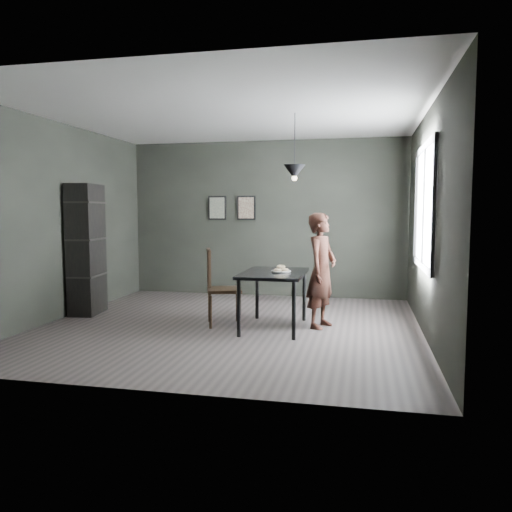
% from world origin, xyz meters
% --- Properties ---
extents(ground, '(5.00, 5.00, 0.00)m').
position_xyz_m(ground, '(0.00, 0.00, 0.00)').
color(ground, '#35302E').
rests_on(ground, ground).
extents(back_wall, '(5.00, 0.10, 2.80)m').
position_xyz_m(back_wall, '(0.00, 2.50, 1.40)').
color(back_wall, black).
rests_on(back_wall, ground).
extents(ceiling, '(5.00, 5.00, 0.02)m').
position_xyz_m(ceiling, '(0.00, 0.00, 2.80)').
color(ceiling, silver).
rests_on(ceiling, ground).
extents(window_assembly, '(0.04, 1.96, 1.56)m').
position_xyz_m(window_assembly, '(2.47, 0.20, 1.60)').
color(window_assembly, white).
rests_on(window_assembly, ground).
extents(cafe_table, '(0.80, 1.20, 0.75)m').
position_xyz_m(cafe_table, '(0.60, 0.00, 0.67)').
color(cafe_table, black).
rests_on(cafe_table, ground).
extents(white_plate, '(0.23, 0.23, 0.01)m').
position_xyz_m(white_plate, '(0.70, -0.01, 0.76)').
color(white_plate, white).
rests_on(white_plate, cafe_table).
extents(donut_pile, '(0.19, 0.19, 0.09)m').
position_xyz_m(donut_pile, '(0.70, -0.01, 0.79)').
color(donut_pile, '#FBE6C3').
rests_on(donut_pile, white_plate).
extents(woman, '(0.53, 0.65, 1.52)m').
position_xyz_m(woman, '(1.20, 0.20, 0.76)').
color(woman, black).
rests_on(woman, ground).
extents(wood_chair, '(0.57, 0.57, 1.04)m').
position_xyz_m(wood_chair, '(-0.18, 0.02, 0.59)').
color(wood_chair, black).
rests_on(wood_chair, ground).
extents(shelf_unit, '(0.45, 0.69, 1.94)m').
position_xyz_m(shelf_unit, '(-2.32, 0.36, 0.97)').
color(shelf_unit, black).
rests_on(shelf_unit, ground).
extents(pendant_lamp, '(0.28, 0.28, 0.86)m').
position_xyz_m(pendant_lamp, '(0.85, 0.10, 2.05)').
color(pendant_lamp, black).
rests_on(pendant_lamp, ground).
extents(framed_print_left, '(0.34, 0.04, 0.44)m').
position_xyz_m(framed_print_left, '(-0.90, 2.47, 1.60)').
color(framed_print_left, black).
rests_on(framed_print_left, ground).
extents(framed_print_right, '(0.34, 0.04, 0.44)m').
position_xyz_m(framed_print_right, '(-0.35, 2.47, 1.60)').
color(framed_print_right, black).
rests_on(framed_print_right, ground).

